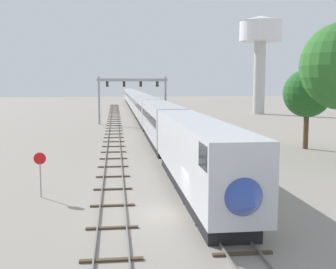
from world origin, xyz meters
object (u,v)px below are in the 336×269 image
trackside_tree_left (307,94)px  water_tower (260,38)px  passenger_train (139,103)px  signal_gantry (132,89)px  stop_sign (40,168)px

trackside_tree_left → water_tower: bearing=76.9°
passenger_train → signal_gantry: signal_gantry is taller
passenger_train → stop_sign: 69.07m
passenger_train → water_tower: size_ratio=7.16×
signal_gantry → water_tower: size_ratio=0.55×
passenger_train → stop_sign: bearing=-98.3°
signal_gantry → stop_sign: size_ratio=4.20×
water_tower → trackside_tree_left: size_ratio=2.54×
passenger_train → trackside_tree_left: trackside_tree_left is taller
passenger_train → stop_sign: size_ratio=54.88×
stop_sign → water_tower: bearing=61.7°
passenger_train → stop_sign: (-10.00, -68.34, -0.74)m
stop_sign → passenger_train: bearing=81.7°
passenger_train → signal_gantry: bearing=-96.4°
water_tower → trackside_tree_left: bearing=-103.1°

